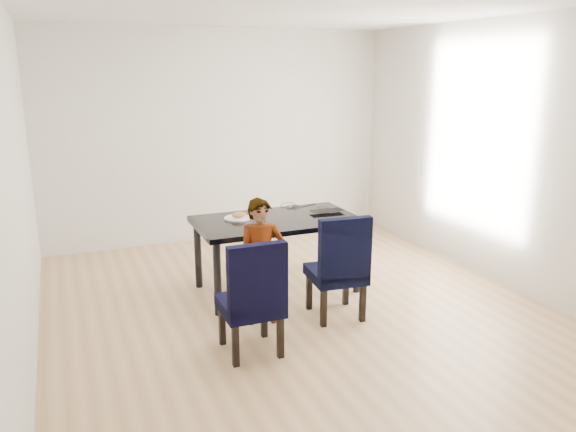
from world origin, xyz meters
name	(u,v)px	position (x,y,z in m)	size (l,w,h in m)	color
floor	(296,308)	(0.00, 0.00, -0.01)	(4.50, 5.00, 0.01)	tan
ceiling	(297,4)	(0.00, 0.00, 2.71)	(4.50, 5.00, 0.01)	white
wall_back	(220,136)	(0.00, 2.50, 1.35)	(4.50, 0.01, 2.70)	silver
wall_front	(500,247)	(0.00, -2.50, 1.35)	(4.50, 0.01, 2.70)	white
wall_left	(16,187)	(-2.25, 0.00, 1.35)	(0.01, 5.00, 2.70)	white
wall_right	(497,153)	(2.25, 0.00, 1.35)	(0.01, 5.00, 2.70)	white
dining_table	(277,254)	(0.00, 0.50, 0.38)	(1.60, 0.90, 0.75)	black
chair_left	(250,295)	(-0.66, -0.63, 0.48)	(0.46, 0.48, 0.95)	black
chair_right	(336,265)	(0.27, -0.28, 0.49)	(0.47, 0.49, 0.97)	black
child	(261,262)	(-0.40, -0.15, 0.56)	(0.41, 0.27, 1.13)	orange
plate	(237,218)	(-0.36, 0.64, 0.76)	(0.26, 0.26, 0.01)	silver
sandwich	(239,215)	(-0.35, 0.63, 0.79)	(0.15, 0.07, 0.06)	#B36E40
laptop	(325,210)	(0.57, 0.57, 0.76)	(0.35, 0.23, 0.03)	black
cable_tangle	(293,207)	(0.33, 0.85, 0.75)	(0.14, 0.14, 0.01)	black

